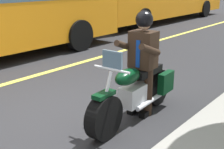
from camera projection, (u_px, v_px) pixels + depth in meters
name	position (u px, v px, depth m)	size (l,w,h in m)	color
ground_plane	(56.00, 113.00, 5.06)	(80.00, 80.00, 0.00)	#28282B
motorcycle_main	(136.00, 92.00, 4.77)	(2.22, 0.68, 1.26)	black
rider_main	(143.00, 55.00, 4.74)	(0.65, 0.58, 1.74)	black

